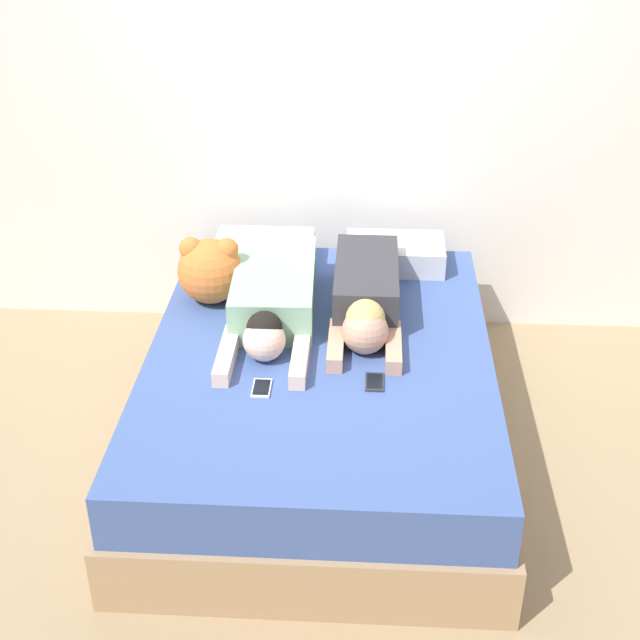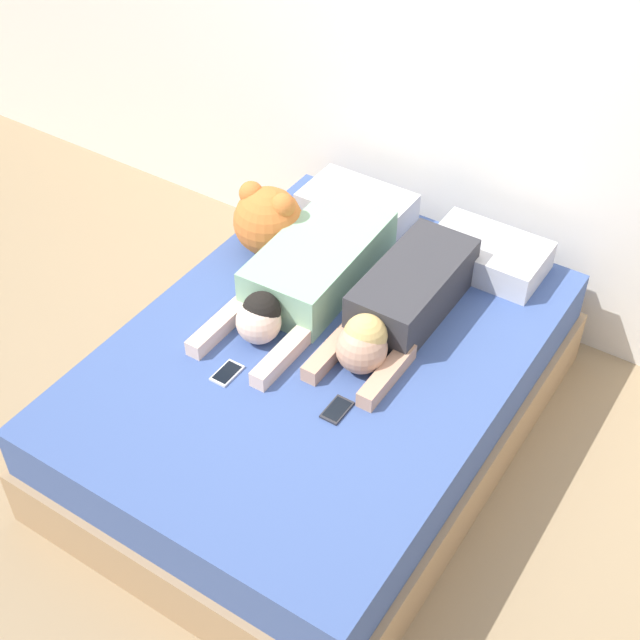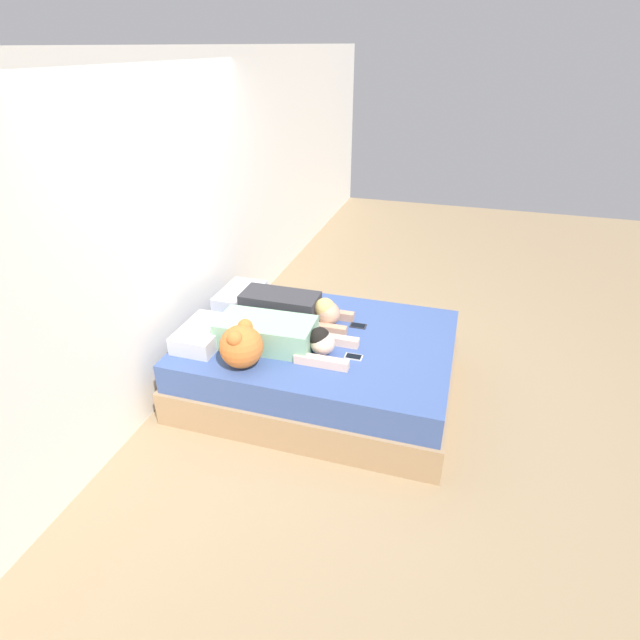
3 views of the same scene
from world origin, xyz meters
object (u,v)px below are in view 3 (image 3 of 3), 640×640
object	(u,v)px
person_right	(294,308)
cell_phone_right	(358,326)
pillow_head_right	(240,297)
bed	(320,364)
plush_toy	(241,345)
pillow_head_left	(203,334)
cell_phone_left	(354,357)
person_left	(277,335)

from	to	relation	value
person_right	cell_phone_right	bearing A→B (deg)	-85.21
pillow_head_right	cell_phone_right	bearing A→B (deg)	-95.07
bed	plush_toy	distance (m)	0.83
cell_phone_right	plush_toy	world-z (taller)	plush_toy
cell_phone_right	plush_toy	xyz separation A→B (m)	(-0.81, 0.69, 0.16)
pillow_head_left	cell_phone_left	size ratio (longest dim) A/B	3.83
bed	cell_phone_left	size ratio (longest dim) A/B	16.11
pillow_head_left	cell_phone_left	xyz separation A→B (m)	(0.12, -1.19, -0.06)
pillow_head_right	plush_toy	xyz separation A→B (m)	(-0.90, -0.43, 0.10)
bed	pillow_head_right	distance (m)	0.99
bed	cell_phone_left	bearing A→B (deg)	-124.12
person_right	cell_phone_right	size ratio (longest dim) A/B	7.01
cell_phone_left	plush_toy	xyz separation A→B (m)	(-0.33, 0.76, 0.16)
pillow_head_right	cell_phone_left	bearing A→B (deg)	-115.63
person_left	plush_toy	bearing A→B (deg)	154.40
plush_toy	cell_phone_left	bearing A→B (deg)	-66.30
cell_phone_left	person_right	bearing A→B (deg)	55.82
pillow_head_left	cell_phone_right	size ratio (longest dim) A/B	3.83
pillow_head_right	person_right	size ratio (longest dim) A/B	0.55
cell_phone_left	person_left	bearing A→B (deg)	91.28
person_left	plush_toy	size ratio (longest dim) A/B	3.23
bed	pillow_head_left	size ratio (longest dim) A/B	4.21
pillow_head_right	plush_toy	world-z (taller)	plush_toy
pillow_head_right	plush_toy	size ratio (longest dim) A/B	1.54
pillow_head_left	cell_phone_right	world-z (taller)	pillow_head_left
pillow_head_right	person_right	bearing A→B (deg)	-104.47
pillow_head_left	person_right	distance (m)	0.79
cell_phone_right	pillow_head_right	bearing A→B (deg)	84.93
cell_phone_left	plush_toy	distance (m)	0.84
plush_toy	pillow_head_left	bearing A→B (deg)	63.78
bed	pillow_head_left	distance (m)	0.99
bed	plush_toy	xyz separation A→B (m)	(-0.56, 0.43, 0.44)
pillow_head_right	person_left	distance (m)	0.83
person_left	cell_phone_right	size ratio (longest dim) A/B	8.05
pillow_head_left	pillow_head_right	bearing A→B (deg)	0.00
person_left	plush_toy	distance (m)	0.36
cell_phone_left	pillow_head_left	bearing A→B (deg)	95.75
cell_phone_right	plush_toy	size ratio (longest dim) A/B	0.40
person_right	cell_phone_left	bearing A→B (deg)	-124.18
cell_phone_right	cell_phone_left	bearing A→B (deg)	-171.19
pillow_head_right	person_left	xyz separation A→B (m)	(-0.59, -0.59, 0.03)
pillow_head_right	cell_phone_left	size ratio (longest dim) A/B	3.83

